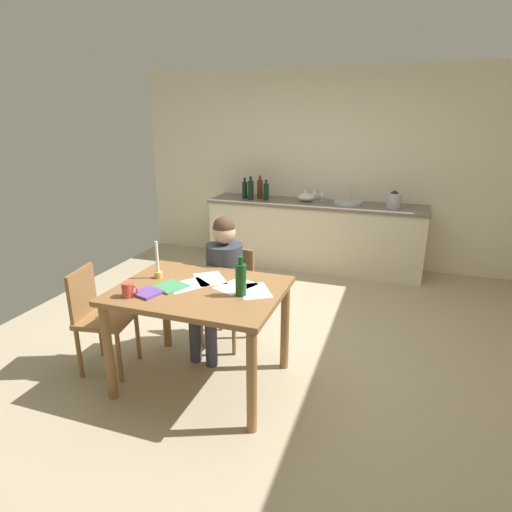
# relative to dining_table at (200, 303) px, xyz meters

# --- Properties ---
(ground_plane) EXTENTS (5.20, 5.20, 0.04)m
(ground_plane) POSITION_rel_dining_table_xyz_m (0.26, 0.72, -0.70)
(ground_plane) COLOR tan
(wall_back) EXTENTS (5.20, 0.12, 2.60)m
(wall_back) POSITION_rel_dining_table_xyz_m (0.26, 3.32, 0.62)
(wall_back) COLOR silver
(wall_back) RESTS_ON ground
(kitchen_counter) EXTENTS (2.87, 0.64, 0.90)m
(kitchen_counter) POSITION_rel_dining_table_xyz_m (0.26, 2.96, -0.23)
(kitchen_counter) COLOR beige
(kitchen_counter) RESTS_ON ground
(dining_table) EXTENTS (1.22, 0.93, 0.80)m
(dining_table) POSITION_rel_dining_table_xyz_m (0.00, 0.00, 0.00)
(dining_table) COLOR olive
(dining_table) RESTS_ON ground
(chair_at_table) EXTENTS (0.45, 0.45, 0.86)m
(chair_at_table) POSITION_rel_dining_table_xyz_m (-0.06, 0.70, -0.20)
(chair_at_table) COLOR olive
(chair_at_table) RESTS_ON ground
(person_seated) EXTENTS (0.37, 0.62, 1.19)m
(person_seated) POSITION_rel_dining_table_xyz_m (-0.07, 0.56, -0.00)
(person_seated) COLOR #333842
(person_seated) RESTS_ON ground
(chair_side_empty) EXTENTS (0.46, 0.46, 0.86)m
(chair_side_empty) POSITION_rel_dining_table_xyz_m (-0.87, -0.08, -0.20)
(chair_side_empty) COLOR olive
(chair_side_empty) RESTS_ON ground
(coffee_mug) EXTENTS (0.13, 0.08, 0.10)m
(coffee_mug) POSITION_rel_dining_table_xyz_m (-0.40, -0.30, 0.17)
(coffee_mug) COLOR #D84C3F
(coffee_mug) RESTS_ON dining_table
(candlestick) EXTENTS (0.06, 0.06, 0.30)m
(candlestick) POSITION_rel_dining_table_xyz_m (-0.40, 0.09, 0.20)
(candlestick) COLOR gold
(candlestick) RESTS_ON dining_table
(book_magazine) EXTENTS (0.21, 0.22, 0.02)m
(book_magazine) POSITION_rel_dining_table_xyz_m (-0.30, -0.22, 0.13)
(book_magazine) COLOR #664497
(book_magazine) RESTS_ON dining_table
(book_cookery) EXTENTS (0.26, 0.27, 0.02)m
(book_cookery) POSITION_rel_dining_table_xyz_m (-0.21, -0.06, 0.13)
(book_cookery) COLOR #429259
(book_cookery) RESTS_ON dining_table
(paper_letter) EXTENTS (0.31, 0.35, 0.00)m
(paper_letter) POSITION_rel_dining_table_xyz_m (0.24, 0.12, 0.12)
(paper_letter) COLOR white
(paper_letter) RESTS_ON dining_table
(paper_bill) EXTENTS (0.35, 0.36, 0.00)m
(paper_bill) POSITION_rel_dining_table_xyz_m (-0.01, 0.19, 0.12)
(paper_bill) COLOR white
(paper_bill) RESTS_ON dining_table
(paper_envelope) EXTENTS (0.34, 0.36, 0.00)m
(paper_envelope) POSITION_rel_dining_table_xyz_m (-0.11, 0.02, 0.12)
(paper_envelope) COLOR white
(paper_envelope) RESTS_ON dining_table
(paper_receipt) EXTENTS (0.34, 0.36, 0.00)m
(paper_receipt) POSITION_rel_dining_table_xyz_m (0.40, 0.08, 0.12)
(paper_receipt) COLOR white
(paper_receipt) RESTS_ON dining_table
(wine_bottle_on_table) EXTENTS (0.08, 0.08, 0.29)m
(wine_bottle_on_table) POSITION_rel_dining_table_xyz_m (0.34, -0.02, 0.24)
(wine_bottle_on_table) COLOR #194C23
(wine_bottle_on_table) RESTS_ON dining_table
(sink_unit) EXTENTS (0.36, 0.36, 0.24)m
(sink_unit) POSITION_rel_dining_table_xyz_m (0.68, 2.97, 0.24)
(sink_unit) COLOR #B2B7BC
(sink_unit) RESTS_ON kitchen_counter
(bottle_oil) EXTENTS (0.07, 0.07, 0.28)m
(bottle_oil) POSITION_rel_dining_table_xyz_m (-0.73, 2.93, 0.34)
(bottle_oil) COLOR black
(bottle_oil) RESTS_ON kitchen_counter
(bottle_vinegar) EXTENTS (0.08, 0.08, 0.31)m
(bottle_vinegar) POSITION_rel_dining_table_xyz_m (-0.63, 2.88, 0.35)
(bottle_vinegar) COLOR black
(bottle_vinegar) RESTS_ON kitchen_counter
(bottle_wine_red) EXTENTS (0.08, 0.08, 0.31)m
(bottle_wine_red) POSITION_rel_dining_table_xyz_m (-0.53, 3.01, 0.35)
(bottle_wine_red) COLOR #593319
(bottle_wine_red) RESTS_ON kitchen_counter
(bottle_sauce) EXTENTS (0.07, 0.07, 0.28)m
(bottle_sauce) POSITION_rel_dining_table_xyz_m (-0.41, 2.91, 0.34)
(bottle_sauce) COLOR black
(bottle_sauce) RESTS_ON kitchen_counter
(mixing_bowl) EXTENTS (0.23, 0.23, 0.10)m
(mixing_bowl) POSITION_rel_dining_table_xyz_m (0.12, 3.02, 0.27)
(mixing_bowl) COLOR white
(mixing_bowl) RESTS_ON kitchen_counter
(stovetop_kettle) EXTENTS (0.18, 0.18, 0.22)m
(stovetop_kettle) POSITION_rel_dining_table_xyz_m (1.25, 2.96, 0.32)
(stovetop_kettle) COLOR #B7BABF
(stovetop_kettle) RESTS_ON kitchen_counter
(wine_glass_near_sink) EXTENTS (0.07, 0.07, 0.15)m
(wine_glass_near_sink) POSITION_rel_dining_table_xyz_m (0.31, 3.11, 0.33)
(wine_glass_near_sink) COLOR silver
(wine_glass_near_sink) RESTS_ON kitchen_counter
(wine_glass_by_kettle) EXTENTS (0.07, 0.07, 0.15)m
(wine_glass_by_kettle) POSITION_rel_dining_table_xyz_m (0.21, 3.11, 0.33)
(wine_glass_by_kettle) COLOR silver
(wine_glass_by_kettle) RESTS_ON kitchen_counter
(wine_glass_back_left) EXTENTS (0.07, 0.07, 0.15)m
(wine_glass_back_left) POSITION_rel_dining_table_xyz_m (0.08, 3.11, 0.33)
(wine_glass_back_left) COLOR silver
(wine_glass_back_left) RESTS_ON kitchen_counter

